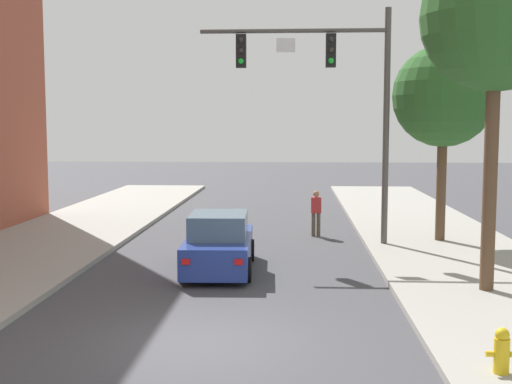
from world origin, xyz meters
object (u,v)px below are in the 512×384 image
object	(u,v)px
traffic_signal_mast	(334,83)
street_tree_nearest	(496,19)
street_tree_second	(444,97)
pedestrian_crossing_road	(316,211)
fire_hydrant	(502,351)
car_lead_blue	(219,245)

from	to	relation	value
traffic_signal_mast	street_tree_nearest	size ratio (longest dim) A/B	0.95
street_tree_nearest	street_tree_second	bearing A→B (deg)	86.71
traffic_signal_mast	street_tree_nearest	xyz separation A→B (m)	(3.24, -6.01, 1.02)
pedestrian_crossing_road	street_tree_nearest	bearing A→B (deg)	-65.59
street_tree_nearest	street_tree_second	size ratio (longest dim) A/B	1.23
traffic_signal_mast	street_tree_second	size ratio (longest dim) A/B	1.16
pedestrian_crossing_road	fire_hydrant	size ratio (longest dim) A/B	2.28
traffic_signal_mast	street_tree_second	xyz separation A→B (m)	(3.63, 0.72, -0.42)
pedestrian_crossing_road	street_tree_second	bearing A→B (deg)	-18.95
traffic_signal_mast	car_lead_blue	xyz separation A→B (m)	(-3.28, -3.70, -4.59)
car_lead_blue	street_tree_nearest	bearing A→B (deg)	-19.50
car_lead_blue	pedestrian_crossing_road	xyz separation A→B (m)	(2.83, 5.82, 0.19)
pedestrian_crossing_road	street_tree_nearest	xyz separation A→B (m)	(3.69, -8.13, 5.43)
pedestrian_crossing_road	fire_hydrant	distance (m)	13.65
pedestrian_crossing_road	fire_hydrant	world-z (taller)	pedestrian_crossing_road
traffic_signal_mast	pedestrian_crossing_road	world-z (taller)	traffic_signal_mast
traffic_signal_mast	street_tree_second	bearing A→B (deg)	11.27
pedestrian_crossing_road	fire_hydrant	bearing A→B (deg)	-79.84
traffic_signal_mast	pedestrian_crossing_road	distance (m)	4.91
fire_hydrant	car_lead_blue	bearing A→B (deg)	124.54
traffic_signal_mast	street_tree_nearest	world-z (taller)	street_tree_nearest
traffic_signal_mast	street_tree_nearest	bearing A→B (deg)	-61.67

